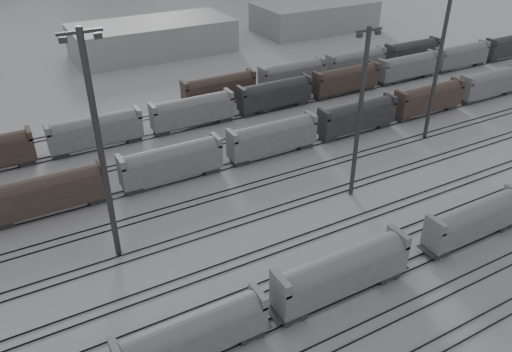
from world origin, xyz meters
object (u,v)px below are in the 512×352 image
hopper_car_a (193,334)px  hopper_car_c (475,219)px  hopper_car_b (342,271)px  light_mast_c (360,112)px

hopper_car_a → hopper_car_c: (36.46, 0.00, 0.05)m
hopper_car_a → hopper_car_c: size_ratio=0.98×
hopper_car_b → hopper_car_c: hopper_car_b is taller
hopper_car_a → light_mast_c: bearing=27.0°
hopper_car_b → hopper_car_c: (19.89, 0.00, -0.29)m
hopper_car_a → light_mast_c: size_ratio=0.60×
hopper_car_c → light_mast_c: (-6.09, 15.46, 9.23)m
hopper_car_a → hopper_car_c: hopper_car_c is taller
hopper_car_a → hopper_car_c: bearing=0.0°
light_mast_c → hopper_car_b: bearing=-131.8°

